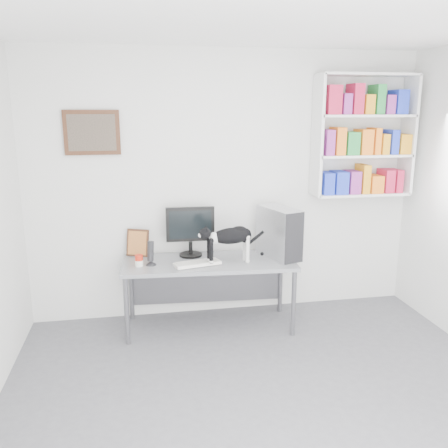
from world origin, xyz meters
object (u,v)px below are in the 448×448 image
object	(u,v)px
pc_tower	(279,233)
soup_can	(139,260)
desk	(209,294)
bookshelf	(364,136)
speaker	(151,253)
cat	(230,245)
monitor	(190,231)
leaning_print	(138,242)
keyboard	(197,263)

from	to	relation	value
pc_tower	soup_can	size ratio (longest dim) A/B	4.59
desk	bookshelf	bearing A→B (deg)	12.71
speaker	soup_can	size ratio (longest dim) A/B	2.22
speaker	soup_can	bearing A→B (deg)	-149.28
bookshelf	cat	xyz separation A→B (m)	(-1.46, -0.36, -0.98)
desk	monitor	bearing A→B (deg)	132.03
bookshelf	desk	size ratio (longest dim) A/B	0.75
bookshelf	desk	world-z (taller)	bookshelf
monitor	cat	xyz separation A→B (m)	(0.34, -0.30, -0.07)
bookshelf	speaker	xyz separation A→B (m)	(-2.20, -0.28, -1.04)
bookshelf	cat	bearing A→B (deg)	-166.11
monitor	cat	world-z (taller)	monitor
pc_tower	speaker	world-z (taller)	pc_tower
monitor	pc_tower	bearing A→B (deg)	-10.74
pc_tower	leaning_print	distance (m)	1.40
cat	bookshelf	bearing A→B (deg)	5.21
bookshelf	keyboard	distance (m)	2.14
desk	soup_can	size ratio (longest dim) A/B	15.21
bookshelf	desk	bearing A→B (deg)	-171.17
bookshelf	soup_can	bearing A→B (deg)	-172.83
pc_tower	desk	bearing A→B (deg)	161.98
desk	monitor	distance (m)	0.65
soup_can	pc_tower	bearing A→B (deg)	1.68
desk	leaning_print	distance (m)	0.88
desk	cat	distance (m)	0.57
desk	keyboard	xyz separation A→B (m)	(-0.13, -0.11, 0.36)
pc_tower	soup_can	world-z (taller)	pc_tower
pc_tower	soup_can	distance (m)	1.38
soup_can	speaker	bearing A→B (deg)	7.12
desk	speaker	world-z (taller)	speaker
desk	pc_tower	xyz separation A→B (m)	(0.70, 0.00, 0.59)
pc_tower	cat	distance (m)	0.53
desk	cat	bearing A→B (deg)	-26.06
monitor	pc_tower	world-z (taller)	monitor
monitor	leaning_print	xyz separation A→B (m)	(-0.52, 0.09, -0.11)
desk	speaker	bearing A→B (deg)	-173.91
keyboard	soup_can	size ratio (longest dim) A/B	3.99
pc_tower	keyboard	bearing A→B (deg)	169.18
bookshelf	leaning_print	distance (m)	2.54
desk	pc_tower	size ratio (longest dim) A/B	3.31
monitor	leaning_print	distance (m)	0.54
leaning_print	monitor	bearing A→B (deg)	12.47
leaning_print	cat	xyz separation A→B (m)	(0.86, -0.40, 0.04)
pc_tower	bookshelf	bearing A→B (deg)	-3.61
keyboard	cat	size ratio (longest dim) A/B	0.74
bookshelf	leaning_print	xyz separation A→B (m)	(-2.32, 0.03, -1.02)
soup_can	keyboard	bearing A→B (deg)	-7.41
keyboard	cat	bearing A→B (deg)	-12.58
leaning_print	soup_can	world-z (taller)	leaning_print
bookshelf	pc_tower	distance (m)	1.34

